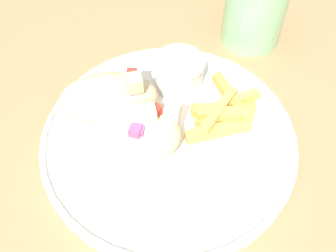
# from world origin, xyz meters

# --- Properties ---
(table) EXTENTS (1.45, 1.45, 0.77)m
(table) POSITION_xyz_m (0.00, 0.00, 0.71)
(table) COLOR #9E7A51
(table) RESTS_ON ground_plane
(plate) EXTENTS (0.30, 0.30, 0.02)m
(plate) POSITION_xyz_m (-0.02, -0.03, 0.78)
(plate) COLOR white
(plate) RESTS_ON table
(pita_sandwich_near) EXTENTS (0.13, 0.12, 0.06)m
(pita_sandwich_near) POSITION_xyz_m (-0.05, -0.03, 0.81)
(pita_sandwich_near) COLOR beige
(pita_sandwich_near) RESTS_ON plate
(pita_sandwich_far) EXTENTS (0.12, 0.08, 0.07)m
(pita_sandwich_far) POSITION_xyz_m (-0.09, 0.01, 0.81)
(pita_sandwich_far) COLOR beige
(pita_sandwich_far) RESTS_ON plate
(fries_pile) EXTENTS (0.09, 0.10, 0.03)m
(fries_pile) POSITION_xyz_m (0.04, -0.00, 0.80)
(fries_pile) COLOR #E5B251
(fries_pile) RESTS_ON plate
(sauce_ramekin) EXTENTS (0.06, 0.06, 0.04)m
(sauce_ramekin) POSITION_xyz_m (-0.01, 0.05, 0.81)
(sauce_ramekin) COLOR white
(sauce_ramekin) RESTS_ON plate
(water_glass) EXTENTS (0.09, 0.09, 0.10)m
(water_glass) POSITION_xyz_m (0.10, 0.16, 0.82)
(water_glass) COLOR #8CCC93
(water_glass) RESTS_ON table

